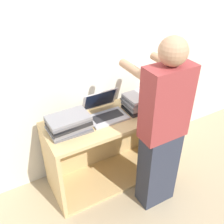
{
  "coord_description": "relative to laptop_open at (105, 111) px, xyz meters",
  "views": [
    {
      "loc": [
        -0.97,
        -1.54,
        2.23
      ],
      "look_at": [
        0.0,
        0.19,
        0.92
      ],
      "focal_mm": 42.0,
      "sensor_mm": 36.0,
      "label": 1
    }
  ],
  "objects": [
    {
      "name": "wall_back",
      "position": [
        0.0,
        0.32,
        0.35
      ],
      "size": [
        8.0,
        0.05,
        2.4
      ],
      "color": "silver",
      "rests_on": "ground_plane"
    },
    {
      "name": "person",
      "position": [
        0.28,
        -0.51,
        -0.0
      ],
      "size": [
        0.4,
        0.53,
        1.68
      ],
      "color": "#2D3342",
      "rests_on": "ground_plane"
    },
    {
      "name": "laptop_stack_right",
      "position": [
        0.39,
        -0.05,
        0.03
      ],
      "size": [
        0.38,
        0.25,
        0.16
      ],
      "color": "#232326",
      "rests_on": "cart"
    },
    {
      "name": "laptop_stack_left",
      "position": [
        -0.39,
        -0.06,
        0.03
      ],
      "size": [
        0.38,
        0.26,
        0.16
      ],
      "color": "slate",
      "rests_on": "cart"
    },
    {
      "name": "ground_plane",
      "position": [
        0.0,
        -0.32,
        -0.85
      ],
      "size": [
        12.0,
        12.0,
        0.0
      ],
      "primitive_type": "plane",
      "color": "tan"
    },
    {
      "name": "cart",
      "position": [
        0.0,
        0.02,
        -0.45
      ],
      "size": [
        1.23,
        0.54,
        0.8
      ],
      "color": "tan",
      "rests_on": "ground_plane"
    },
    {
      "name": "laptop_open",
      "position": [
        0.0,
        0.0,
        0.0
      ],
      "size": [
        0.36,
        0.33,
        0.23
      ],
      "color": "#B7B7BC",
      "rests_on": "cart"
    }
  ]
}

